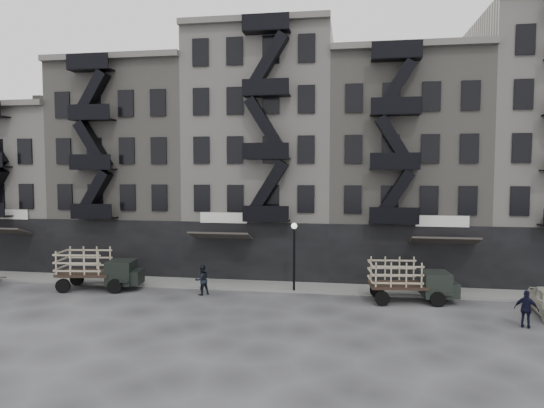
# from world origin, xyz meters

# --- Properties ---
(ground) EXTENTS (140.00, 140.00, 0.00)m
(ground) POSITION_xyz_m (0.00, 0.00, 0.00)
(ground) COLOR #38383A
(ground) RESTS_ON ground
(sidewalk) EXTENTS (55.00, 2.50, 0.15)m
(sidewalk) POSITION_xyz_m (0.00, 3.75, 0.07)
(sidewalk) COLOR slate
(sidewalk) RESTS_ON ground
(building_west) EXTENTS (10.00, 11.35, 13.20)m
(building_west) POSITION_xyz_m (-20.00, 9.83, 6.00)
(building_west) COLOR #AFAAA1
(building_west) RESTS_ON ground
(building_midwest) EXTENTS (10.00, 11.35, 16.20)m
(building_midwest) POSITION_xyz_m (-10.00, 9.83, 7.50)
(building_midwest) COLOR slate
(building_midwest) RESTS_ON ground
(building_center) EXTENTS (10.00, 11.35, 18.20)m
(building_center) POSITION_xyz_m (-0.00, 9.82, 8.50)
(building_center) COLOR #AFAAA1
(building_center) RESTS_ON ground
(building_mideast) EXTENTS (10.00, 11.35, 16.20)m
(building_mideast) POSITION_xyz_m (10.00, 9.83, 7.50)
(building_mideast) COLOR slate
(building_mideast) RESTS_ON ground
(lamp_post) EXTENTS (0.36, 0.36, 4.28)m
(lamp_post) POSITION_xyz_m (3.00, 2.60, 2.78)
(lamp_post) COLOR black
(lamp_post) RESTS_ON ground
(stake_truck_west) EXTENTS (5.29, 2.62, 2.56)m
(stake_truck_west) POSITION_xyz_m (-9.24, 1.48, 1.46)
(stake_truck_west) COLOR black
(stake_truck_west) RESTS_ON ground
(stake_truck_east) EXTENTS (5.00, 2.42, 2.43)m
(stake_truck_east) POSITION_xyz_m (9.72, 1.55, 1.39)
(stake_truck_east) COLOR black
(stake_truck_east) RESTS_ON ground
(pedestrian_mid) EXTENTS (1.11, 1.10, 1.81)m
(pedestrian_mid) POSITION_xyz_m (-2.39, 1.23, 0.90)
(pedestrian_mid) COLOR black
(pedestrian_mid) RESTS_ON ground
(policeman) EXTENTS (1.14, 0.84, 1.80)m
(policeman) POSITION_xyz_m (14.62, -2.23, 0.90)
(policeman) COLOR black
(policeman) RESTS_ON ground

